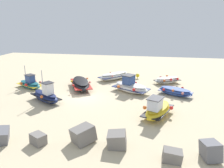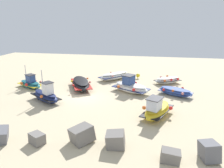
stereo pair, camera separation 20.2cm
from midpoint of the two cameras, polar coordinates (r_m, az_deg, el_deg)
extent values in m
plane|color=beige|center=(22.60, -7.97, -3.44)|extent=(54.58, 54.58, 0.00)
ellipsoid|color=black|center=(25.23, -8.81, -0.03)|extent=(3.96, 5.33, 1.08)
cube|color=maroon|center=(25.21, -8.82, 0.08)|extent=(3.92, 5.17, 0.12)
ellipsoid|color=black|center=(25.10, -8.86, 0.92)|extent=(3.47, 4.68, 0.20)
sphere|color=orange|center=(26.55, -7.04, 1.52)|extent=(0.25, 0.25, 0.25)
sphere|color=yellow|center=(25.44, -11.30, 0.74)|extent=(0.25, 0.25, 0.25)
sphere|color=#EA7F75|center=(24.89, -6.33, 0.51)|extent=(0.25, 0.25, 0.25)
sphere|color=red|center=(23.76, -10.86, -0.34)|extent=(0.25, 0.25, 0.25)
ellipsoid|color=#2D4C9E|center=(23.65, 16.75, -2.06)|extent=(3.88, 2.80, 0.89)
cube|color=navy|center=(23.63, 16.76, -1.97)|extent=(3.75, 2.74, 0.15)
ellipsoid|color=navy|center=(23.54, 16.82, -1.29)|extent=(3.40, 2.43, 0.20)
sphere|color=#EA7F75|center=(22.60, 18.61, -2.43)|extent=(0.28, 0.28, 0.28)
sphere|color=red|center=(24.07, 18.58, -1.06)|extent=(0.28, 0.28, 0.28)
sphere|color=orange|center=(22.87, 16.19, -1.72)|extent=(0.28, 0.28, 0.28)
sphere|color=#EA7F75|center=(24.41, 16.26, -0.89)|extent=(0.28, 0.28, 0.28)
sphere|color=red|center=(23.25, 13.79, -1.50)|extent=(0.28, 0.28, 0.28)
ellipsoid|color=navy|center=(22.02, -18.02, -3.42)|extent=(4.01, 3.24, 1.03)
cube|color=black|center=(22.00, -18.03, -3.31)|extent=(3.87, 3.15, 0.18)
ellipsoid|color=#151E45|center=(21.89, -18.11, -2.46)|extent=(3.50, 2.81, 0.24)
cube|color=white|center=(21.22, -17.50, -1.20)|extent=(1.15, 1.14, 1.12)
cube|color=#333338|center=(21.05, -17.64, 0.33)|extent=(1.34, 1.32, 0.06)
cylinder|color=#B7B7BC|center=(21.82, -18.86, 0.73)|extent=(0.08, 0.08, 2.26)
sphere|color=red|center=(22.85, -17.22, -1.85)|extent=(0.29, 0.29, 0.29)
sphere|color=orange|center=(20.96, -19.06, -3.34)|extent=(0.29, 0.29, 0.29)
ellipsoid|color=#1E6670|center=(27.20, -21.89, -0.18)|extent=(3.85, 2.75, 0.76)
cube|color=gold|center=(27.19, -21.90, -0.10)|extent=(3.73, 2.72, 0.10)
ellipsoid|color=#1A565F|center=(27.12, -21.96, 0.43)|extent=(3.38, 2.41, 0.15)
cube|color=#2D4784|center=(26.81, -21.81, 1.37)|extent=(1.16, 1.08, 0.88)
cube|color=#333338|center=(26.69, -21.92, 2.34)|extent=(1.34, 1.26, 0.06)
cylinder|color=#B7B7BC|center=(27.39, -22.94, 2.75)|extent=(0.08, 0.08, 1.98)
sphere|color=#EA7F75|center=(28.38, -21.75, 1.02)|extent=(0.34, 0.34, 0.34)
sphere|color=orange|center=(27.16, -23.93, 0.13)|extent=(0.34, 0.34, 0.34)
sphere|color=#EA7F75|center=(27.55, -20.58, 0.73)|extent=(0.34, 0.34, 0.34)
sphere|color=red|center=(26.31, -22.77, -0.22)|extent=(0.34, 0.34, 0.34)
sphere|color=#EA7F75|center=(26.73, -19.34, 0.45)|extent=(0.34, 0.34, 0.34)
ellipsoid|color=gold|center=(18.21, 12.19, -7.29)|extent=(3.02, 4.16, 1.01)
cube|color=black|center=(18.19, 12.20, -7.15)|extent=(2.98, 4.03, 0.15)
ellipsoid|color=gold|center=(18.06, 12.27, -6.14)|extent=(2.63, 3.65, 0.21)
cube|color=silver|center=(17.20, 11.45, -5.35)|extent=(1.31, 1.47, 0.92)
cube|color=#333338|center=(17.02, 11.55, -3.83)|extent=(1.52, 1.71, 0.06)
sphere|color=red|center=(18.42, 15.72, -6.35)|extent=(0.33, 0.33, 0.33)
sphere|color=orange|center=(17.83, 8.66, -6.42)|extent=(0.33, 0.33, 0.33)
ellipsoid|color=white|center=(27.81, 14.73, 0.97)|extent=(3.71, 2.93, 0.84)
cube|color=black|center=(27.79, 14.74, 1.04)|extent=(3.61, 2.89, 0.11)
ellipsoid|color=beige|center=(27.72, 14.78, 1.63)|extent=(3.26, 2.56, 0.16)
sphere|color=red|center=(27.63, 17.39, 1.36)|extent=(0.32, 0.32, 0.32)
sphere|color=orange|center=(28.64, 14.69, 2.11)|extent=(0.32, 0.32, 0.32)
sphere|color=red|center=(27.07, 15.74, 1.20)|extent=(0.32, 0.32, 0.32)
sphere|color=#EA7F75|center=(28.14, 13.03, 1.83)|extent=(0.32, 0.32, 0.32)
sphere|color=orange|center=(26.54, 14.01, 0.96)|extent=(0.32, 0.32, 0.32)
ellipsoid|color=white|center=(28.69, 0.52, 2.17)|extent=(4.50, 4.63, 1.04)
cube|color=navy|center=(28.68, 0.52, 2.26)|extent=(4.39, 4.51, 0.19)
ellipsoid|color=beige|center=(28.60, 0.52, 2.93)|extent=(3.93, 4.05, 0.24)
sphere|color=yellow|center=(28.56, 3.43, 2.66)|extent=(0.25, 0.25, 0.25)
sphere|color=orange|center=(29.36, -0.61, 3.13)|extent=(0.25, 0.25, 0.25)
sphere|color=#EA7F75|center=(27.22, -0.10, 2.19)|extent=(0.25, 0.25, 0.25)
ellipsoid|color=white|center=(23.71, 4.95, -1.13)|extent=(4.68, 3.60, 1.02)
cube|color=navy|center=(23.70, 4.95, -1.02)|extent=(4.54, 3.54, 0.16)
ellipsoid|color=beige|center=(23.59, 4.97, -0.22)|extent=(4.10, 3.14, 0.22)
cube|color=#2D4784|center=(23.59, 4.37, 1.23)|extent=(1.46, 1.51, 0.98)
cube|color=#333338|center=(23.46, 4.40, 2.45)|extent=(1.70, 1.75, 0.06)
sphere|color=red|center=(22.31, 5.75, -1.57)|extent=(0.34, 0.34, 0.34)
sphere|color=red|center=(24.40, 6.25, 0.28)|extent=(0.34, 0.34, 0.34)
sphere|color=orange|center=(23.41, 1.54, -0.68)|extent=(0.34, 0.34, 0.34)
cube|color=slate|center=(14.04, 25.10, -16.26)|extent=(1.23, 1.41, 1.30)
cube|color=slate|center=(13.16, 15.79, -18.47)|extent=(1.18, 0.81, 0.83)
cube|color=slate|center=(13.87, 0.96, -15.09)|extent=(1.35, 1.21, 1.11)
cube|color=slate|center=(14.48, -8.34, -13.61)|extent=(1.94, 1.83, 1.33)
cube|color=slate|center=(15.07, -20.02, -14.00)|extent=(1.26, 1.17, 0.76)
cube|color=slate|center=(16.12, -28.47, -12.48)|extent=(1.50, 1.48, 1.22)
cylinder|color=#3F3F42|center=(29.49, 6.83, 1.70)|extent=(0.08, 0.08, 0.17)
sphere|color=yellow|center=(29.40, 6.85, 2.36)|extent=(0.54, 0.54, 0.54)
camera|label=1|loc=(0.10, -90.24, -0.08)|focal=33.22mm
camera|label=2|loc=(0.10, 89.76, 0.08)|focal=33.22mm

